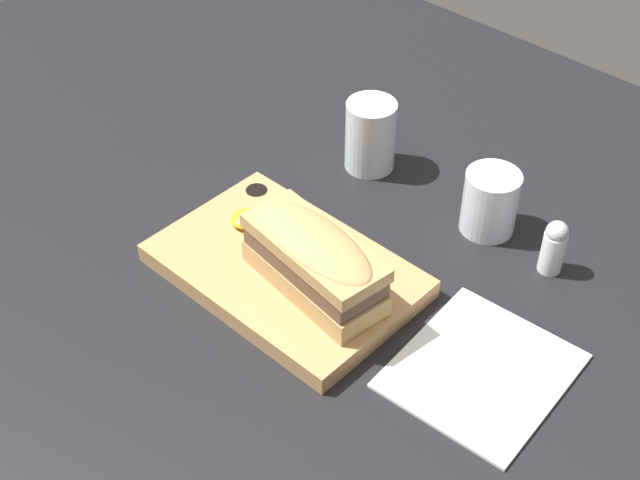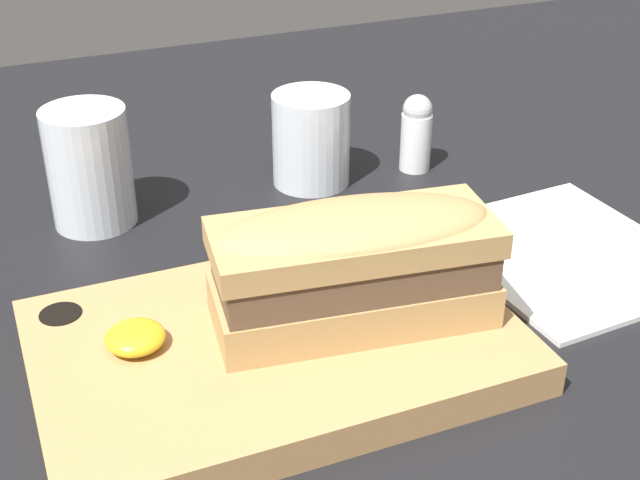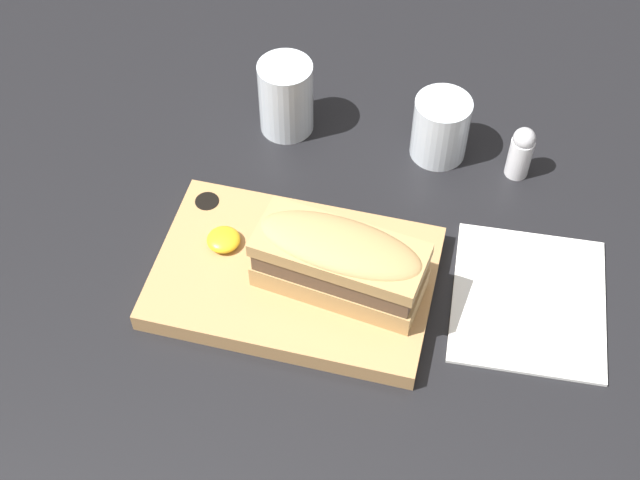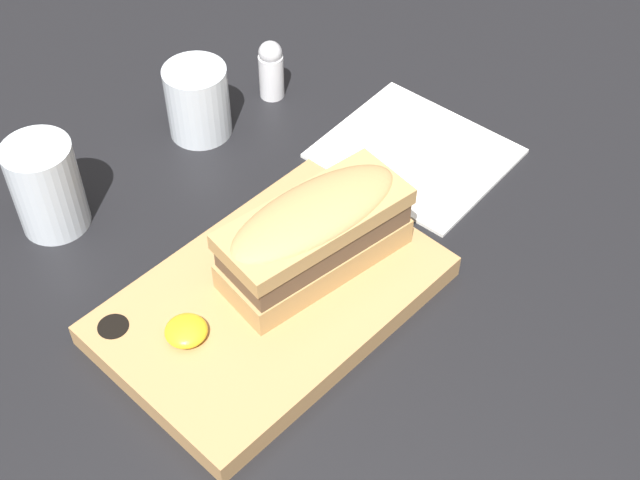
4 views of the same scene
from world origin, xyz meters
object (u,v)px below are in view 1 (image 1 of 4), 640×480
at_px(serving_board, 285,270).
at_px(sandwich, 314,259).
at_px(wine_glass, 490,205).
at_px(napkin, 481,371).
at_px(salt_shaker, 554,246).
at_px(water_glass, 370,139).

bearing_deg(serving_board, sandwich, -6.09).
bearing_deg(wine_glass, napkin, -56.03).
distance_m(serving_board, sandwich, 0.07).
relative_size(serving_board, sandwich, 1.63).
distance_m(sandwich, wine_glass, 0.24).
bearing_deg(wine_glass, serving_board, -117.08).
height_order(serving_board, salt_shaker, salt_shaker).
height_order(sandwich, wine_glass, sandwich).
bearing_deg(sandwich, napkin, 12.41).
distance_m(serving_board, napkin, 0.24).
xyz_separation_m(serving_board, napkin, (0.24, 0.04, -0.01)).
bearing_deg(sandwich, water_glass, 117.35).
distance_m(sandwich, napkin, 0.20).
height_order(water_glass, napkin, water_glass).
xyz_separation_m(sandwich, water_glass, (-0.12, 0.22, -0.02)).
distance_m(wine_glass, napkin, 0.23).
bearing_deg(wine_glass, sandwich, -105.84).
distance_m(wine_glass, salt_shaker, 0.09).
bearing_deg(water_glass, napkin, -31.02).
relative_size(serving_board, wine_glass, 3.66).
bearing_deg(napkin, sandwich, -167.59).
bearing_deg(napkin, wine_glass, 123.97).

